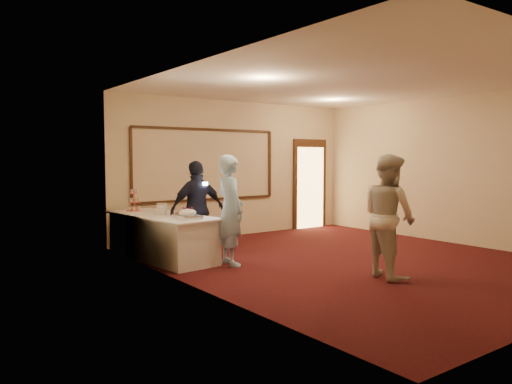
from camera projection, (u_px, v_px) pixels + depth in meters
floor at (352, 261)px, 8.46m from camera, size 7.00×7.00×0.00m
room_walls at (354, 141)px, 8.32m from camera, size 6.04×7.04×3.02m
wall_molding at (207, 165)px, 10.68m from camera, size 3.45×0.04×1.55m
doorway at (310, 184)px, 12.43m from camera, size 1.05×0.07×2.20m
buffet_table at (162, 237)px, 8.61m from camera, size 1.18×2.49×0.77m
pavlova_tray at (188, 214)px, 7.98m from camera, size 0.34×0.48×0.17m
cupcake_stand at (134, 202)px, 9.18m from camera, size 0.30×0.30×0.44m
plate_stack_a at (161, 210)px, 8.63m from camera, size 0.17×0.17×0.14m
plate_stack_b at (162, 208)px, 9.00m from camera, size 0.19×0.19×0.16m
tart at (182, 214)px, 8.43m from camera, size 0.28×0.28×0.06m
man at (230, 210)px, 8.09m from camera, size 0.52×0.71×1.80m
woman at (389, 216)px, 7.27m from camera, size 0.88×1.02×1.80m
guest at (197, 210)px, 8.63m from camera, size 1.02×0.47×1.70m
camera_flash at (205, 184)px, 8.49m from camera, size 0.07×0.04×0.05m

